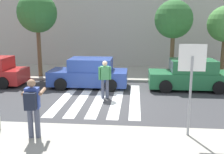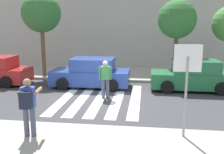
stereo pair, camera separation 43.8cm
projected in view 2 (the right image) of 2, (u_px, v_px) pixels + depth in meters
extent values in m
plane|color=#38383A|center=(99.00, 100.00, 11.73)|extent=(120.00, 120.00, 0.00)
cube|color=#9E998C|center=(115.00, 73.00, 17.53)|extent=(60.00, 4.80, 0.14)
cube|color=#ADA89E|center=(122.00, 16.00, 21.02)|extent=(56.00, 4.00, 7.69)
cube|color=silver|center=(66.00, 97.00, 12.13)|extent=(0.44, 5.20, 0.01)
cube|color=silver|center=(83.00, 98.00, 12.03)|extent=(0.44, 5.20, 0.01)
cube|color=silver|center=(100.00, 98.00, 11.92)|extent=(0.44, 5.20, 0.01)
cube|color=silver|center=(118.00, 99.00, 11.82)|extent=(0.44, 5.20, 0.01)
cube|color=silver|center=(135.00, 100.00, 11.72)|extent=(0.44, 5.20, 0.01)
cylinder|color=gray|center=(186.00, 98.00, 7.43)|extent=(0.07, 0.07, 2.35)
cube|color=white|center=(188.00, 58.00, 7.21)|extent=(0.76, 0.03, 0.76)
cube|color=red|center=(188.00, 58.00, 7.23)|extent=(0.66, 0.02, 0.66)
cylinder|color=#474C60|center=(26.00, 122.00, 7.62)|extent=(0.15, 0.15, 0.88)
cylinder|color=#474C60|center=(33.00, 122.00, 7.62)|extent=(0.15, 0.15, 0.88)
cube|color=#33479E|center=(28.00, 97.00, 7.47)|extent=(0.41, 0.29, 0.60)
sphere|color=#A37556|center=(27.00, 83.00, 7.38)|extent=(0.23, 0.23, 0.23)
cylinder|color=#A37556|center=(22.00, 91.00, 7.65)|extent=(0.18, 0.59, 0.10)
cylinder|color=#A37556|center=(38.00, 91.00, 7.65)|extent=(0.18, 0.59, 0.10)
cube|color=black|center=(32.00, 88.00, 7.82)|extent=(0.15, 0.12, 0.10)
cube|color=black|center=(25.00, 100.00, 7.25)|extent=(0.34, 0.24, 0.48)
cylinder|color=#474C60|center=(103.00, 89.00, 11.87)|extent=(0.15, 0.15, 0.88)
cylinder|color=#474C60|center=(108.00, 89.00, 11.90)|extent=(0.15, 0.15, 0.88)
cube|color=#3D844C|center=(105.00, 73.00, 11.73)|extent=(0.43, 0.33, 0.60)
sphere|color=beige|center=(105.00, 63.00, 11.64)|extent=(0.23, 0.23, 0.23)
cylinder|color=#3D844C|center=(100.00, 73.00, 11.71)|extent=(0.10, 0.10, 0.58)
cylinder|color=#3D844C|center=(111.00, 73.00, 11.77)|extent=(0.10, 0.10, 0.58)
cube|color=slate|center=(10.00, 62.00, 14.39)|extent=(0.10, 1.50, 0.51)
cylinder|color=black|center=(6.00, 82.00, 13.73)|extent=(0.64, 0.22, 0.64)
cylinder|color=black|center=(21.00, 76.00, 15.38)|extent=(0.64, 0.22, 0.64)
cube|color=#284293|center=(90.00, 77.00, 13.96)|extent=(4.10, 1.70, 0.76)
cube|color=#284293|center=(93.00, 64.00, 13.80)|extent=(2.20, 1.56, 0.64)
cube|color=slate|center=(73.00, 64.00, 13.93)|extent=(0.10, 1.50, 0.54)
cube|color=slate|center=(111.00, 65.00, 13.68)|extent=(0.10, 1.50, 0.51)
cylinder|color=black|center=(63.00, 84.00, 13.34)|extent=(0.64, 0.22, 0.64)
cylinder|color=black|center=(72.00, 77.00, 14.99)|extent=(0.64, 0.22, 0.64)
cylinder|color=black|center=(112.00, 85.00, 13.02)|extent=(0.64, 0.22, 0.64)
cylinder|color=black|center=(116.00, 78.00, 14.67)|extent=(0.64, 0.22, 0.64)
cube|color=#236B3D|center=(192.00, 80.00, 13.30)|extent=(4.10, 1.70, 0.76)
cube|color=#236B3D|center=(195.00, 66.00, 13.13)|extent=(2.20, 1.56, 0.64)
cube|color=slate|center=(174.00, 66.00, 13.27)|extent=(0.10, 1.50, 0.54)
cube|color=slate|center=(216.00, 67.00, 13.01)|extent=(0.10, 1.50, 0.51)
cylinder|color=black|center=(167.00, 87.00, 12.68)|extent=(0.64, 0.22, 0.64)
cylinder|color=black|center=(165.00, 80.00, 14.33)|extent=(0.64, 0.22, 0.64)
cylinder|color=black|center=(222.00, 89.00, 12.36)|extent=(0.64, 0.22, 0.64)
cylinder|color=black|center=(213.00, 81.00, 14.01)|extent=(0.64, 0.22, 0.64)
cylinder|color=brown|center=(43.00, 51.00, 16.01)|extent=(0.24, 0.24, 3.10)
sphere|color=#2D662D|center=(41.00, 13.00, 15.54)|extent=(2.33, 2.33, 2.33)
cylinder|color=brown|center=(175.00, 55.00, 15.03)|extent=(0.24, 0.24, 2.77)
sphere|color=#2D662D|center=(177.00, 19.00, 14.60)|extent=(2.15, 2.15, 2.15)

